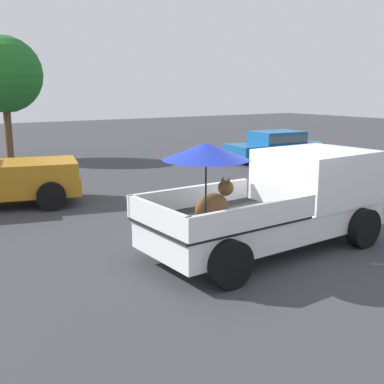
% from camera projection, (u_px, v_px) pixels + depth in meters
% --- Properties ---
extents(ground_plane, '(80.00, 80.00, 0.00)m').
position_uv_depth(ground_plane, '(266.00, 250.00, 9.49)').
color(ground_plane, '#38383D').
extents(pickup_truck_main, '(5.11, 2.39, 2.29)m').
position_uv_depth(pickup_truck_main, '(282.00, 200.00, 9.47)').
color(pickup_truck_main, black).
rests_on(pickup_truck_main, ground).
extents(parked_sedan_near, '(4.44, 2.26, 1.33)m').
position_uv_depth(parked_sedan_near, '(276.00, 145.00, 20.96)').
color(parked_sedan_near, black).
rests_on(parked_sedan_near, ground).
extents(tree_by_lot, '(3.32, 3.32, 5.42)m').
position_uv_depth(tree_by_lot, '(4.00, 75.00, 20.74)').
color(tree_by_lot, brown).
rests_on(tree_by_lot, ground).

